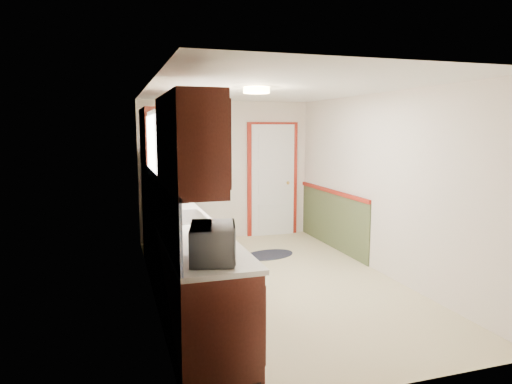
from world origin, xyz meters
TOP-DOWN VIEW (x-y plane):
  - room_shell at (0.00, 0.00)m, footprint 3.20×5.20m
  - kitchen_run at (-1.24, -0.29)m, footprint 0.63×4.00m
  - back_wall_trim at (0.99, 2.21)m, footprint 1.12×2.30m
  - ceiling_fixture at (-0.30, -0.20)m, footprint 0.30×0.30m
  - microwave at (-1.20, -1.95)m, footprint 0.38×0.54m
  - refrigerator at (-1.02, 2.05)m, footprint 0.71×0.70m
  - rug at (0.34, 1.18)m, footprint 0.93×0.73m
  - cooktop at (-1.19, 1.05)m, footprint 0.49×0.58m

SIDE VIEW (x-z plane):
  - rug at x=0.34m, z-range 0.00..0.01m
  - kitchen_run at x=-1.24m, z-range -0.29..1.91m
  - refrigerator at x=-1.02m, z-range 0.00..1.65m
  - back_wall_trim at x=0.99m, z-range -0.15..1.93m
  - cooktop at x=-1.19m, z-range 0.94..0.96m
  - microwave at x=-1.20m, z-range 0.94..1.27m
  - room_shell at x=0.00m, z-range -0.06..2.46m
  - ceiling_fixture at x=-0.30m, z-range 2.33..2.39m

